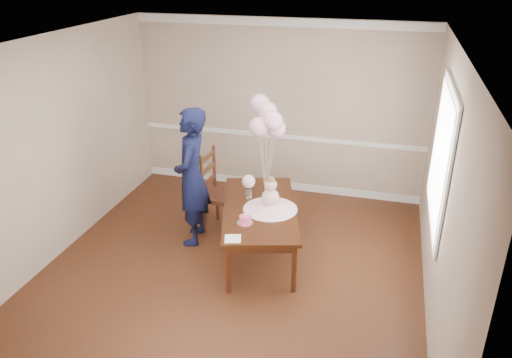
% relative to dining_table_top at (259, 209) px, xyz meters
% --- Properties ---
extents(floor, '(4.50, 5.00, 0.00)m').
position_rel_dining_table_top_xyz_m(floor, '(-0.22, -0.52, -0.64)').
color(floor, '#32180C').
rests_on(floor, ground).
extents(ceiling, '(4.50, 5.00, 0.02)m').
position_rel_dining_table_top_xyz_m(ceiling, '(-0.22, -0.52, 2.06)').
color(ceiling, silver).
rests_on(ceiling, wall_back).
extents(wall_back, '(4.50, 0.02, 2.70)m').
position_rel_dining_table_top_xyz_m(wall_back, '(-0.22, 1.98, 0.71)').
color(wall_back, gray).
rests_on(wall_back, floor).
extents(wall_front, '(4.50, 0.02, 2.70)m').
position_rel_dining_table_top_xyz_m(wall_front, '(-0.22, -3.02, 0.71)').
color(wall_front, gray).
rests_on(wall_front, floor).
extents(wall_left, '(0.02, 5.00, 2.70)m').
position_rel_dining_table_top_xyz_m(wall_left, '(-2.47, -0.52, 0.71)').
color(wall_left, gray).
rests_on(wall_left, floor).
extents(wall_right, '(0.02, 5.00, 2.70)m').
position_rel_dining_table_top_xyz_m(wall_right, '(2.03, -0.52, 0.71)').
color(wall_right, gray).
rests_on(wall_right, floor).
extents(chair_rail_trim, '(4.50, 0.02, 0.07)m').
position_rel_dining_table_top_xyz_m(chair_rail_trim, '(-0.22, 1.97, 0.26)').
color(chair_rail_trim, silver).
rests_on(chair_rail_trim, wall_back).
extents(crown_molding, '(4.50, 0.02, 0.12)m').
position_rel_dining_table_top_xyz_m(crown_molding, '(-0.22, 1.97, 1.99)').
color(crown_molding, silver).
rests_on(crown_molding, wall_back).
extents(baseboard_trim, '(4.50, 0.02, 0.12)m').
position_rel_dining_table_top_xyz_m(baseboard_trim, '(-0.22, 1.97, -0.58)').
color(baseboard_trim, silver).
rests_on(baseboard_trim, floor).
extents(window_frame, '(0.02, 1.66, 1.56)m').
position_rel_dining_table_top_xyz_m(window_frame, '(2.01, -0.02, 0.91)').
color(window_frame, silver).
rests_on(window_frame, wall_right).
extents(window_blinds, '(0.01, 1.50, 1.40)m').
position_rel_dining_table_top_xyz_m(window_blinds, '(1.99, -0.02, 0.91)').
color(window_blinds, silver).
rests_on(window_blinds, wall_right).
extents(dining_table_top, '(1.34, 1.94, 0.04)m').
position_rel_dining_table_top_xyz_m(dining_table_top, '(0.00, 0.00, 0.00)').
color(dining_table_top, black).
rests_on(dining_table_top, table_leg_fl).
extents(table_apron, '(1.23, 1.83, 0.09)m').
position_rel_dining_table_top_xyz_m(table_apron, '(0.00, -0.00, -0.07)').
color(table_apron, black).
rests_on(table_apron, table_leg_fl).
extents(table_leg_fl, '(0.08, 0.08, 0.62)m').
position_rel_dining_table_top_xyz_m(table_leg_fl, '(-0.13, -0.88, -0.33)').
color(table_leg_fl, black).
rests_on(table_leg_fl, floor).
extents(table_leg_fr, '(0.08, 0.08, 0.62)m').
position_rel_dining_table_top_xyz_m(table_leg_fr, '(0.58, -0.68, -0.33)').
color(table_leg_fr, black).
rests_on(table_leg_fr, floor).
extents(table_leg_bl, '(0.08, 0.08, 0.62)m').
position_rel_dining_table_top_xyz_m(table_leg_bl, '(-0.58, 0.68, -0.33)').
color(table_leg_bl, black).
rests_on(table_leg_bl, floor).
extents(table_leg_br, '(0.08, 0.08, 0.62)m').
position_rel_dining_table_top_xyz_m(table_leg_br, '(0.13, 0.88, -0.33)').
color(table_leg_br, black).
rests_on(table_leg_br, floor).
extents(baby_skirt, '(0.83, 0.83, 0.09)m').
position_rel_dining_table_top_xyz_m(baby_skirt, '(0.14, -0.01, 0.07)').
color(baby_skirt, '#FEBBD7').
rests_on(baby_skirt, dining_table_top).
extents(baby_torso, '(0.21, 0.21, 0.21)m').
position_rel_dining_table_top_xyz_m(baby_torso, '(0.14, -0.01, 0.18)').
color(baby_torso, pink).
rests_on(baby_torso, baby_skirt).
extents(baby_head, '(0.15, 0.15, 0.15)m').
position_rel_dining_table_top_xyz_m(baby_head, '(0.14, -0.01, 0.35)').
color(baby_head, '#CEA08E').
rests_on(baby_head, baby_torso).
extents(baby_hair, '(0.11, 0.11, 0.11)m').
position_rel_dining_table_top_xyz_m(baby_hair, '(0.14, -0.01, 0.40)').
color(baby_hair, brown).
rests_on(baby_hair, baby_head).
extents(cake_platter, '(0.24, 0.24, 0.01)m').
position_rel_dining_table_top_xyz_m(cake_platter, '(-0.06, -0.43, 0.03)').
color(cake_platter, white).
rests_on(cake_platter, dining_table_top).
extents(birthday_cake, '(0.16, 0.16, 0.09)m').
position_rel_dining_table_top_xyz_m(birthday_cake, '(-0.06, -0.43, 0.07)').
color(birthday_cake, '#DE466C').
rests_on(birthday_cake, cake_platter).
extents(cake_flower_a, '(0.03, 0.03, 0.03)m').
position_rel_dining_table_top_xyz_m(cake_flower_a, '(-0.06, -0.43, 0.13)').
color(cake_flower_a, white).
rests_on(cake_flower_a, birthday_cake).
extents(cake_flower_b, '(0.03, 0.03, 0.03)m').
position_rel_dining_table_top_xyz_m(cake_flower_b, '(-0.04, -0.41, 0.13)').
color(cake_flower_b, white).
rests_on(cake_flower_b, birthday_cake).
extents(rose_vase_near, '(0.11, 0.11, 0.14)m').
position_rel_dining_table_top_xyz_m(rose_vase_near, '(-0.20, 0.22, 0.09)').
color(rose_vase_near, white).
rests_on(rose_vase_near, dining_table_top).
extents(roses_near, '(0.17, 0.17, 0.17)m').
position_rel_dining_table_top_xyz_m(roses_near, '(-0.20, 0.22, 0.25)').
color(roses_near, beige).
rests_on(roses_near, rose_vase_near).
extents(napkin, '(0.22, 0.22, 0.01)m').
position_rel_dining_table_top_xyz_m(napkin, '(-0.09, -0.81, 0.03)').
color(napkin, white).
rests_on(napkin, dining_table_top).
extents(balloon_weight, '(0.04, 0.04, 0.02)m').
position_rel_dining_table_top_xyz_m(balloon_weight, '(-0.05, 0.49, 0.03)').
color(balloon_weight, white).
rests_on(balloon_weight, dining_table_top).
extents(balloon_a, '(0.25, 0.25, 0.25)m').
position_rel_dining_table_top_xyz_m(balloon_a, '(-0.14, 0.47, 0.91)').
color(balloon_a, '#FDB3CA').
rests_on(balloon_a, balloon_ribbon_a).
extents(balloon_b, '(0.25, 0.25, 0.25)m').
position_rel_dining_table_top_xyz_m(balloon_b, '(0.05, 0.47, 0.99)').
color(balloon_b, '#FFB4DB').
rests_on(balloon_b, balloon_ribbon_b).
extents(balloon_c, '(0.25, 0.25, 0.25)m').
position_rel_dining_table_top_xyz_m(balloon_c, '(-0.06, 0.58, 1.08)').
color(balloon_c, '#EDA8B7').
rests_on(balloon_c, balloon_ribbon_c).
extents(balloon_d, '(0.25, 0.25, 0.25)m').
position_rel_dining_table_top_xyz_m(balloon_d, '(-0.15, 0.57, 1.17)').
color(balloon_d, '#DA9ABA').
rests_on(balloon_d, balloon_ribbon_d).
extents(balloon_e, '(0.25, 0.25, 0.25)m').
position_rel_dining_table_top_xyz_m(balloon_e, '(0.06, 0.60, 0.86)').
color(balloon_e, '#FFB4D7').
rests_on(balloon_e, balloon_ribbon_e).
extents(balloon_ribbon_a, '(0.08, 0.03, 0.74)m').
position_rel_dining_table_top_xyz_m(balloon_ribbon_a, '(-0.09, 0.48, 0.40)').
color(balloon_ribbon_a, white).
rests_on(balloon_ribbon_a, balloon_weight).
extents(balloon_ribbon_b, '(0.10, 0.02, 0.83)m').
position_rel_dining_table_top_xyz_m(balloon_ribbon_b, '(-0.00, 0.48, 0.45)').
color(balloon_ribbon_b, white).
rests_on(balloon_ribbon_b, balloon_weight).
extents(balloon_ribbon_c, '(0.01, 0.09, 0.92)m').
position_rel_dining_table_top_xyz_m(balloon_ribbon_c, '(-0.05, 0.54, 0.49)').
color(balloon_ribbon_c, silver).
rests_on(balloon_ribbon_c, balloon_weight).
extents(balloon_ribbon_d, '(0.10, 0.07, 1.00)m').
position_rel_dining_table_top_xyz_m(balloon_ribbon_d, '(-0.10, 0.53, 0.53)').
color(balloon_ribbon_d, white).
rests_on(balloon_ribbon_d, balloon_weight).
extents(balloon_ribbon_e, '(0.10, 0.10, 0.69)m').
position_rel_dining_table_top_xyz_m(balloon_ribbon_e, '(0.00, 0.54, 0.38)').
color(balloon_ribbon_e, silver).
rests_on(balloon_ribbon_e, balloon_weight).
extents(dining_chair_seat, '(0.53, 0.53, 0.06)m').
position_rel_dining_table_top_xyz_m(dining_chair_seat, '(-0.64, 0.50, -0.14)').
color(dining_chair_seat, '#39170F').
rests_on(dining_chair_seat, chair_leg_fl).
extents(chair_leg_fl, '(0.05, 0.05, 0.48)m').
position_rel_dining_table_top_xyz_m(chair_leg_fl, '(-0.85, 0.32, -0.40)').
color(chair_leg_fl, '#341B0E').
rests_on(chair_leg_fl, floor).
extents(chair_leg_fr, '(0.05, 0.05, 0.48)m').
position_rel_dining_table_top_xyz_m(chair_leg_fr, '(-0.45, 0.28, -0.40)').
color(chair_leg_fr, '#3E1711').
rests_on(chair_leg_fr, floor).
extents(chair_leg_bl, '(0.05, 0.05, 0.48)m').
position_rel_dining_table_top_xyz_m(chair_leg_bl, '(-0.82, 0.71, -0.40)').
color(chair_leg_bl, '#3C1610').
rests_on(chair_leg_bl, floor).
extents(chair_leg_br, '(0.05, 0.05, 0.48)m').
position_rel_dining_table_top_xyz_m(chair_leg_br, '(-0.42, 0.68, -0.40)').
color(chair_leg_br, '#351F0E').
rests_on(chair_leg_br, floor).
extents(chair_back_post_l, '(0.05, 0.05, 0.62)m').
position_rel_dining_table_top_xyz_m(chair_back_post_l, '(-0.88, 0.32, 0.18)').
color(chair_back_post_l, '#3D2210').
rests_on(chair_back_post_l, dining_chair_seat).
extents(chair_back_post_r, '(0.05, 0.05, 0.62)m').
position_rel_dining_table_top_xyz_m(chair_back_post_r, '(-0.84, 0.72, 0.18)').
color(chair_back_post_r, '#3A1910').
rests_on(chair_back_post_r, dining_chair_seat).
extents(chair_slat_low, '(0.07, 0.45, 0.06)m').
position_rel_dining_table_top_xyz_m(chair_slat_low, '(-0.86, 0.52, 0.05)').
color(chair_slat_low, '#3D1610').
rests_on(chair_slat_low, dining_chair_seat).
extents(chair_slat_mid, '(0.07, 0.45, 0.06)m').
position_rel_dining_table_top_xyz_m(chair_slat_mid, '(-0.86, 0.52, 0.23)').
color(chair_slat_mid, '#39210F').
rests_on(chair_slat_mid, dining_chair_seat).
extents(chair_slat_top, '(0.07, 0.45, 0.06)m').
position_rel_dining_table_top_xyz_m(chair_slat_top, '(-0.86, 0.52, 0.40)').
color(chair_slat_top, '#351A0E').
rests_on(chair_slat_top, dining_chair_seat).
extents(woman, '(0.55, 0.73, 1.83)m').
position_rel_dining_table_top_xyz_m(woman, '(-0.93, 0.10, 0.28)').
color(woman, black).
rests_on(woman, floor).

